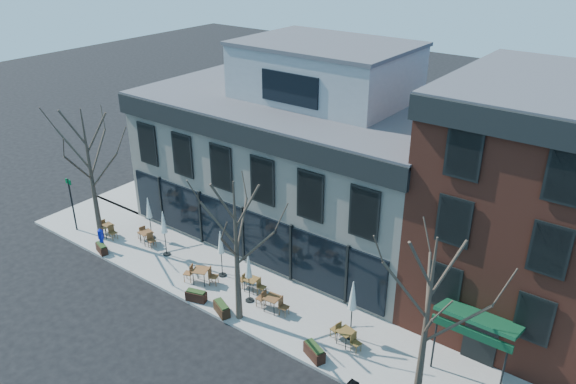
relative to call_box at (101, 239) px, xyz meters
The scene contains 25 objects.
ground 8.32m from the call_box, 29.11° to the left, with size 120.00×120.00×0.00m, color black.
sidewalk_front 10.67m from the call_box, 10.14° to the left, with size 33.50×4.70×0.15m, color gray.
sidewalk_side 10.83m from the call_box, 111.87° to the left, with size 4.50×12.00×0.15m, color gray.
corner_building 12.27m from the call_box, 51.24° to the left, with size 18.39×10.39×11.10m.
red_brick_building 22.64m from the call_box, 24.00° to the left, with size 8.20×11.78×11.18m.
tree_corner 3.68m from the call_box, 146.93° to the left, with size 3.93×3.98×7.92m.
tree_mid 10.64m from the call_box, ahead, with size 3.50×3.55×7.04m.
tree_right 19.49m from the call_box, ahead, with size 3.72×3.77×7.48m.
sign_pole 3.52m from the call_box, behind, with size 0.50×0.10×3.40m.
call_box is the anchor object (origin of this frame).
cafe_set_0 1.67m from the call_box, 133.36° to the left, with size 1.71×0.73×0.89m.
cafe_set_1 2.49m from the call_box, 55.64° to the left, with size 1.74×0.81×0.89m.
cafe_set_2 6.86m from the call_box, ahead, with size 1.88×1.18×0.98m.
cafe_set_3 9.55m from the call_box, 12.76° to the left, with size 1.66×0.71×0.86m.
cafe_set_4 11.26m from the call_box, ahead, with size 1.80×0.77×0.94m.
cafe_set_5 15.29m from the call_box, ahead, with size 1.72×0.80×0.88m.
umbrella_0 3.06m from the call_box, 65.89° to the left, with size 0.42×0.42×2.64m.
umbrella_1 3.94m from the call_box, 29.62° to the left, with size 0.43×0.43×2.72m.
umbrella_2 7.61m from the call_box, 17.08° to the left, with size 0.43×0.43×2.67m.
umbrella_3 9.95m from the call_box, ahead, with size 0.43×0.43×2.70m.
umbrella_4 15.35m from the call_box, ahead, with size 0.48×0.48×2.97m.
planter_0 0.54m from the call_box, 45.85° to the right, with size 1.03×0.65×0.54m.
planter_1 7.69m from the call_box, ahead, with size 1.10×0.70×0.57m.
planter_2 9.40m from the call_box, ahead, with size 1.15×0.81×0.60m.
planter_3 14.61m from the call_box, ahead, with size 1.20×0.86×0.63m.
Camera 1 is at (17.67, -19.59, 16.87)m, focal length 35.00 mm.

